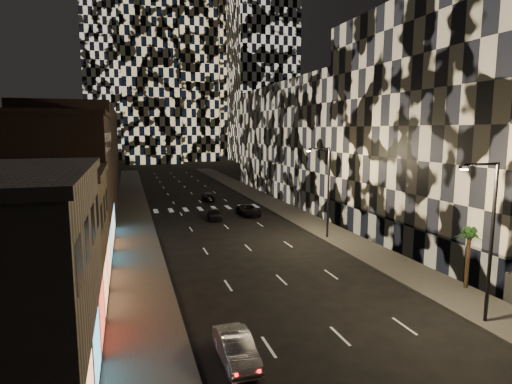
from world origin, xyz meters
TOP-DOWN VIEW (x-y plane):
  - sidewalk_left at (-10.00, 50.00)m, footprint 4.00×120.00m
  - sidewalk_right at (10.00, 50.00)m, footprint 4.00×120.00m
  - curb_left at (-7.90, 50.00)m, footprint 0.20×120.00m
  - curb_right at (7.90, 50.00)m, footprint 0.20×120.00m
  - retail_tan at (-17.00, 21.00)m, footprint 10.00×10.00m
  - retail_brown at (-17.00, 33.50)m, footprint 10.00×15.00m
  - retail_filler_left at (-17.00, 60.00)m, footprint 10.00×40.00m
  - midrise_right at (20.00, 24.50)m, footprint 16.00×25.00m
  - midrise_base at (12.30, 24.50)m, footprint 0.60×25.00m
  - midrise_filler_right at (20.00, 57.00)m, footprint 16.00×40.00m
  - tower_right_mid at (35.00, 135.00)m, footprint 20.00×20.00m
  - tower_center_low at (-2.00, 140.00)m, footprint 18.00×18.00m
  - streetlight_near at (8.35, 10.00)m, footprint 2.55×0.25m
  - streetlight_far at (8.35, 30.00)m, footprint 2.55×0.25m
  - car_silver_parked at (-5.91, 10.13)m, footprint 1.53×4.19m
  - car_dark_midlane at (-0.50, 42.31)m, footprint 1.87×3.99m
  - car_dark_oncoming at (1.42, 56.60)m, footprint 1.94×4.33m
  - car_dark_rightlane at (4.23, 43.69)m, footprint 2.29×4.84m
  - palm_tree at (11.44, 14.54)m, footprint 2.15×2.14m

SIDE VIEW (x-z plane):
  - sidewalk_left at x=-10.00m, z-range 0.00..0.15m
  - sidewalk_right at x=10.00m, z-range 0.00..0.15m
  - curb_left at x=-7.90m, z-range 0.00..0.15m
  - curb_right at x=7.90m, z-range 0.00..0.15m
  - car_dark_oncoming at x=1.42m, z-range 0.00..1.23m
  - car_dark_midlane at x=-0.50m, z-range 0.00..1.32m
  - car_dark_rightlane at x=4.23m, z-range 0.00..1.33m
  - car_silver_parked at x=-5.91m, z-range 0.00..1.37m
  - midrise_base at x=12.30m, z-range 0.00..3.00m
  - palm_tree at x=11.44m, z-range 1.52..5.75m
  - retail_tan at x=-17.00m, z-range 0.00..8.00m
  - streetlight_near at x=8.35m, z-range 0.85..9.85m
  - streetlight_far at x=8.35m, z-range 0.85..9.85m
  - retail_brown at x=-17.00m, z-range 0.00..12.00m
  - retail_filler_left at x=-17.00m, z-range 0.00..14.00m
  - midrise_filler_right at x=20.00m, z-range 0.00..18.00m
  - midrise_right at x=20.00m, z-range 0.00..22.00m
  - tower_center_low at x=-2.00m, z-range 0.00..95.00m
  - tower_right_mid at x=35.00m, z-range 0.00..100.00m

